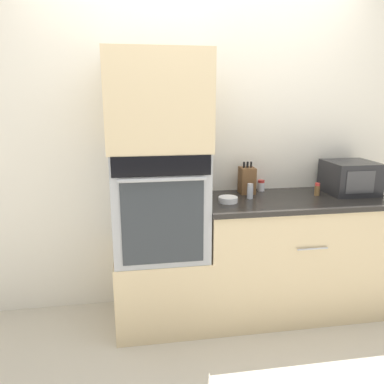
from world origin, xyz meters
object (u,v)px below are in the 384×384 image
(knife_block, at_px, (247,180))
(condiment_jar_near, at_px, (261,186))
(condiment_jar_far, at_px, (250,191))
(microwave, at_px, (350,177))
(wall_oven, at_px, (159,202))
(bowl, at_px, (228,200))
(condiment_jar_mid, at_px, (317,189))

(knife_block, height_order, condiment_jar_near, knife_block)
(knife_block, relative_size, condiment_jar_far, 2.21)
(microwave, bearing_deg, wall_oven, -177.04)
(wall_oven, bearing_deg, bowl, -4.89)
(microwave, relative_size, condiment_jar_mid, 3.70)
(condiment_jar_near, bearing_deg, bowl, -139.97)
(bowl, bearing_deg, microwave, 6.76)
(condiment_jar_far, bearing_deg, condiment_jar_mid, 0.33)
(wall_oven, distance_m, condiment_jar_mid, 1.20)
(microwave, distance_m, condiment_jar_near, 0.68)
(wall_oven, distance_m, bowl, 0.49)
(microwave, xyz_separation_m, condiment_jar_far, (-0.81, -0.04, -0.07))
(bowl, xyz_separation_m, condiment_jar_mid, (0.71, 0.08, 0.03))
(bowl, relative_size, condiment_jar_mid, 1.41)
(bowl, bearing_deg, knife_block, 48.29)
(wall_oven, distance_m, microwave, 1.49)
(bowl, height_order, condiment_jar_far, condiment_jar_far)
(microwave, xyz_separation_m, bowl, (-1.00, -0.12, -0.10))
(bowl, xyz_separation_m, condiment_jar_far, (0.19, 0.08, 0.03))
(wall_oven, bearing_deg, condiment_jar_near, 16.61)
(knife_block, xyz_separation_m, condiment_jar_near, (0.14, 0.05, -0.06))
(knife_block, xyz_separation_m, condiment_jar_far, (-0.02, -0.16, -0.05))
(bowl, bearing_deg, wall_oven, 175.11)
(microwave, xyz_separation_m, condiment_jar_near, (-0.65, 0.17, -0.08))
(condiment_jar_near, xyz_separation_m, condiment_jar_far, (-0.16, -0.21, 0.01))
(wall_oven, height_order, condiment_jar_near, wall_oven)
(wall_oven, height_order, knife_block, wall_oven)
(microwave, bearing_deg, knife_block, 171.66)
(microwave, relative_size, knife_block, 1.46)
(microwave, distance_m, condiment_jar_far, 0.82)
(wall_oven, bearing_deg, condiment_jar_mid, 1.80)
(wall_oven, xyz_separation_m, bowl, (0.48, -0.04, 0.01))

